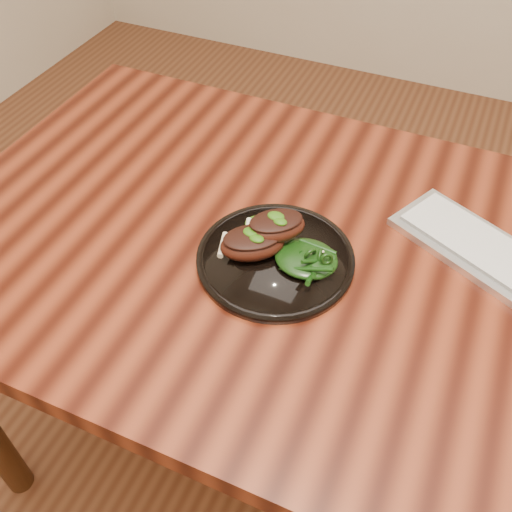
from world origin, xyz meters
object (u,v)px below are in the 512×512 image
(plate, at_px, (275,259))
(lamb_chop_front, at_px, (252,243))
(desk, at_px, (392,310))
(greens_heap, at_px, (306,256))

(plate, relative_size, lamb_chop_front, 2.07)
(desk, height_order, greens_heap, greens_heap)
(desk, relative_size, lamb_chop_front, 13.12)
(desk, distance_m, lamb_chop_front, 0.27)
(lamb_chop_front, xyz_separation_m, greens_heap, (0.09, 0.01, -0.01))
(plate, bearing_deg, lamb_chop_front, -165.93)
(plate, xyz_separation_m, greens_heap, (0.05, 0.00, 0.02))
(desk, relative_size, greens_heap, 15.93)
(plate, relative_size, greens_heap, 2.51)
(greens_heap, bearing_deg, plate, -174.81)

